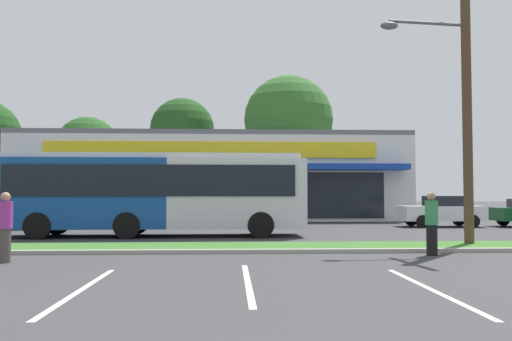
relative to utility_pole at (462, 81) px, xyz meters
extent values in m
cube|color=#386B28|center=(-6.84, -0.26, -5.21)|extent=(56.00, 2.20, 0.12)
cube|color=#99968C|center=(-6.84, -1.48, -5.21)|extent=(56.00, 0.24, 0.12)
cube|color=silver|center=(-9.98, -7.03, -5.27)|extent=(0.12, 4.80, 0.01)
cube|color=silver|center=(-7.06, -6.40, -5.27)|extent=(0.12, 4.80, 0.01)
cube|color=silver|center=(-3.88, -7.31, -5.27)|extent=(0.12, 4.80, 0.01)
cube|color=silver|center=(-8.54, 22.39, -2.60)|extent=(25.11, 13.10, 5.33)
cube|color=black|center=(-8.54, 15.80, -3.67)|extent=(21.09, 0.08, 2.77)
cube|color=#14389E|center=(-8.54, 15.14, -1.96)|extent=(23.60, 1.40, 0.35)
cube|color=yellow|center=(-8.54, 15.76, -0.90)|extent=(20.09, 0.16, 0.96)
cube|color=slate|center=(-8.54, 22.39, 0.21)|extent=(25.11, 13.10, 0.30)
cylinder|color=#473323|center=(-20.08, 31.33, -3.45)|extent=(0.44, 0.44, 3.63)
sphere|color=#23511E|center=(-20.08, 31.33, 0.47)|extent=(5.61, 5.61, 5.61)
cylinder|color=#473323|center=(-11.73, 31.41, -2.63)|extent=(0.44, 0.44, 5.27)
sphere|color=#1E4719|center=(-11.73, 31.41, 2.16)|extent=(5.74, 5.74, 5.74)
cylinder|color=#473323|center=(-2.47, 28.51, -2.69)|extent=(0.44, 0.44, 5.17)
sphere|color=#2D6026|center=(-2.47, 28.51, 2.73)|extent=(7.55, 7.55, 7.55)
cylinder|color=#4C3826|center=(0.14, 0.02, -0.35)|extent=(0.30, 0.30, 9.85)
cylinder|color=#59595B|center=(-1.15, -0.14, 1.82)|extent=(2.59, 0.41, 0.10)
ellipsoid|color=#59595B|center=(-2.44, -0.29, 1.67)|extent=(0.56, 0.32, 0.24)
cube|color=#144793|center=(-13.05, 4.80, -3.57)|extent=(6.54, 2.66, 2.70)
cube|color=silver|center=(-7.14, 4.90, -3.57)|extent=(5.36, 2.64, 2.70)
cube|color=silver|center=(-10.39, 4.84, -2.12)|extent=(11.38, 2.49, 0.20)
cube|color=black|center=(-10.37, 3.54, -3.08)|extent=(10.87, 0.25, 1.19)
cube|color=black|center=(-4.46, 4.95, -3.25)|extent=(0.10, 2.17, 1.51)
cylinder|color=black|center=(-6.28, 6.09, -4.77)|extent=(1.01, 0.32, 1.00)
cylinder|color=black|center=(-6.24, 3.74, -4.77)|extent=(1.01, 0.32, 1.00)
cylinder|color=black|center=(-11.30, 6.00, -4.77)|extent=(1.01, 0.32, 1.00)
cylinder|color=black|center=(-11.26, 3.65, -4.77)|extent=(1.01, 0.32, 1.00)
cylinder|color=black|center=(-14.55, 5.94, -4.77)|extent=(1.01, 0.32, 1.00)
cylinder|color=black|center=(-14.51, 3.60, -4.77)|extent=(1.01, 0.32, 1.00)
cube|color=#9E998C|center=(-17.37, 9.69, -4.61)|extent=(4.52, 1.84, 0.68)
cube|color=black|center=(-17.60, 9.69, -4.02)|extent=(2.03, 1.62, 0.51)
cylinder|color=black|center=(-15.97, 10.57, -4.95)|extent=(0.64, 0.22, 0.64)
cylinder|color=black|center=(-15.97, 8.82, -4.95)|extent=(0.64, 0.22, 0.64)
cylinder|color=black|center=(-18.77, 10.57, -4.95)|extent=(0.64, 0.22, 0.64)
cube|color=silver|center=(3.42, 10.45, -4.57)|extent=(4.14, 1.74, 0.75)
cube|color=black|center=(3.62, 10.45, -3.94)|extent=(1.86, 1.53, 0.51)
cylinder|color=black|center=(2.14, 9.62, -4.95)|extent=(0.64, 0.22, 0.64)
cylinder|color=black|center=(2.14, 11.28, -4.95)|extent=(0.64, 0.22, 0.64)
cylinder|color=black|center=(4.70, 9.62, -4.95)|extent=(0.64, 0.22, 0.64)
cylinder|color=black|center=(4.70, 11.28, -4.95)|extent=(0.64, 0.22, 0.64)
cylinder|color=black|center=(7.00, 11.07, -4.95)|extent=(0.64, 0.22, 0.64)
cylinder|color=black|center=(-1.89, -2.18, -4.85)|extent=(0.29, 0.29, 0.83)
cylinder|color=#338C4C|center=(-1.89, -2.18, -4.11)|extent=(0.35, 0.35, 0.66)
sphere|color=tan|center=(-1.89, -2.18, -3.66)|extent=(0.23, 0.23, 0.23)
cylinder|color=#47423D|center=(-12.88, -3.23, -4.85)|extent=(0.29, 0.29, 0.83)
cylinder|color=#99338C|center=(-12.88, -3.23, -4.11)|extent=(0.35, 0.35, 0.66)
sphere|color=tan|center=(-12.88, -3.23, -3.67)|extent=(0.23, 0.23, 0.23)
camera|label=1|loc=(-7.39, -16.58, -3.60)|focal=37.55mm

